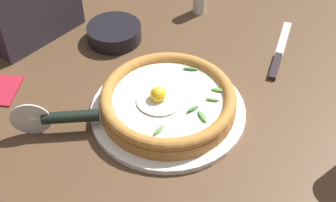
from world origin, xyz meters
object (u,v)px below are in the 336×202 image
at_px(pizza_cutter, 60,117).
at_px(table_knife, 278,57).
at_px(pizza, 168,100).
at_px(side_bowl, 114,33).

relative_size(pizza_cutter, table_knife, 0.64).
height_order(pizza, table_knife, pizza).
bearing_deg(pizza, side_bowl, 141.29).
distance_m(side_bowl, table_knife, 0.38).
relative_size(pizza, pizza_cutter, 1.78).
bearing_deg(pizza, pizza_cutter, -142.25).
height_order(side_bowl, table_knife, side_bowl).
bearing_deg(pizza_cutter, side_bowl, 100.03).
xyz_separation_m(side_bowl, table_knife, (0.37, 0.09, -0.01)).
bearing_deg(table_knife, side_bowl, -166.90).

